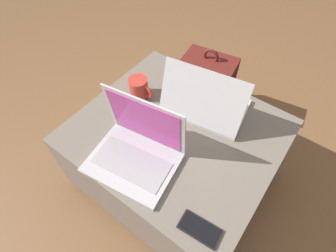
# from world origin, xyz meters

# --- Properties ---
(ground_plane) EXTENTS (14.00, 14.00, 0.00)m
(ground_plane) POSITION_xyz_m (0.00, 0.00, 0.00)
(ground_plane) COLOR brown
(ottoman) EXTENTS (0.83, 0.74, 0.42)m
(ottoman) POSITION_xyz_m (0.00, 0.00, 0.21)
(ottoman) COLOR #3D3832
(ottoman) RESTS_ON ground_plane
(laptop_near) EXTENTS (0.36, 0.30, 0.26)m
(laptop_near) POSITION_xyz_m (-0.05, -0.20, 0.47)
(laptop_near) COLOR #B7B7BC
(laptop_near) RESTS_ON ottoman
(laptop_far) EXTENTS (0.38, 0.30, 0.25)m
(laptop_far) POSITION_xyz_m (0.04, 0.15, 0.47)
(laptop_far) COLOR silver
(laptop_far) RESTS_ON ottoman
(cell_phone) EXTENTS (0.14, 0.08, 0.01)m
(cell_phone) POSITION_xyz_m (0.30, -0.29, 0.42)
(cell_phone) COLOR black
(cell_phone) RESTS_ON ottoman
(backpack) EXTENTS (0.32, 0.26, 0.46)m
(backpack) POSITION_xyz_m (-0.14, 0.52, 0.19)
(backpack) COLOR #5B1E19
(backpack) RESTS_ON ground_plane
(coffee_mug) EXTENTS (0.13, 0.09, 0.09)m
(coffee_mug) POSITION_xyz_m (-0.26, 0.06, 0.46)
(coffee_mug) COLOR red
(coffee_mug) RESTS_ON ottoman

